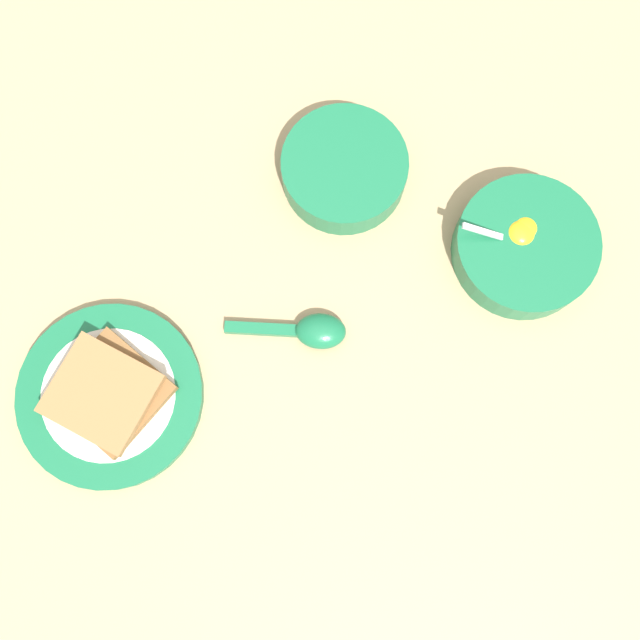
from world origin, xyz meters
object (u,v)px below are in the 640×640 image
(egg_bowl, at_px, (525,247))
(soup_spoon, at_px, (310,331))
(congee_bowl, at_px, (344,169))
(toast_plate, at_px, (110,395))
(toast_sandwich, at_px, (106,393))

(egg_bowl, xyz_separation_m, soup_spoon, (0.18, 0.20, -0.01))
(egg_bowl, xyz_separation_m, congee_bowl, (0.23, 0.01, 0.00))
(toast_plate, height_order, congee_bowl, congee_bowl)
(toast_sandwich, distance_m, soup_spoon, 0.24)
(egg_bowl, distance_m, congee_bowl, 0.23)
(egg_bowl, relative_size, congee_bowl, 1.10)
(toast_plate, relative_size, toast_sandwich, 1.65)
(soup_spoon, xyz_separation_m, congee_bowl, (0.05, -0.19, 0.01))
(toast_plate, distance_m, congee_bowl, 0.38)
(toast_plate, height_order, toast_sandwich, toast_sandwich)
(toast_sandwich, bearing_deg, toast_plate, 41.16)
(toast_plate, relative_size, soup_spoon, 1.51)
(toast_plate, distance_m, soup_spoon, 0.24)
(toast_plate, bearing_deg, egg_bowl, -133.93)
(toast_plate, bearing_deg, toast_sandwich, -138.84)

